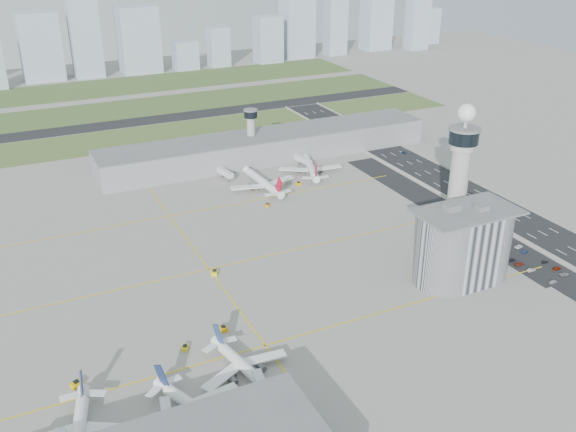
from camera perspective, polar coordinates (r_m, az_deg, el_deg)
name	(u,v)px	position (r m, az deg, el deg)	size (l,w,h in m)	color
ground	(325,281)	(266.64, 3.27, -5.78)	(1000.00, 1000.00, 0.00)	#9B9991
grass_strip_0	(143,137)	(455.70, -12.78, 6.90)	(480.00, 50.00, 0.08)	#516630
grass_strip_1	(119,110)	(526.37, -14.77, 9.08)	(480.00, 60.00, 0.08)	#435629
grass_strip_2	(100,88)	(602.90, -16.38, 10.84)	(480.00, 70.00, 0.08)	#3E5729
runway	(130,123)	(490.40, -13.83, 8.06)	(480.00, 22.00, 0.10)	black
highway	(533,228)	(331.96, 20.98, -1.03)	(28.00, 500.00, 0.10)	black
barrier_left	(511,233)	(322.30, 19.25, -1.42)	(0.60, 500.00, 1.20)	#9E9E99
barrier_right	(555,222)	(341.50, 22.64, -0.49)	(0.60, 500.00, 1.20)	#9E9E99
landside_road	(509,247)	(309.11, 19.02, -2.65)	(18.00, 260.00, 0.08)	black
parking_lot	(525,260)	(300.53, 20.29, -3.66)	(20.00, 44.00, 0.10)	black
taxiway_line_h_0	(265,346)	(229.30, -2.04, -11.44)	(260.00, 0.60, 0.01)	yellow
taxiway_line_h_1	(209,269)	(276.76, -7.06, -4.72)	(260.00, 0.60, 0.01)	yellow
taxiway_line_h_2	(169,216)	(328.35, -10.50, -0.01)	(260.00, 0.60, 0.01)	yellow
taxiway_line_v	(209,269)	(276.76, -7.06, -4.72)	(0.60, 260.00, 0.01)	yellow
control_tower	(460,169)	(295.78, 15.05, 4.08)	(14.00, 14.00, 64.50)	#ADAAA5
secondary_tower	(251,130)	(395.66, -3.30, 7.61)	(8.60, 8.60, 31.90)	#ADAAA5
admin_building	(463,245)	(270.69, 15.33, -2.51)	(42.00, 24.00, 33.50)	#B2B2B7
terminal_pier	(268,146)	(400.96, -1.83, 6.24)	(210.00, 32.00, 15.80)	gray
airplane_near_a	(77,429)	(198.57, -18.25, -17.57)	(40.50, 34.42, 11.34)	white
airplane_near_b	(198,404)	(199.57, -8.02, -16.21)	(38.06, 32.35, 10.66)	white
airplane_near_c	(246,363)	(213.26, -3.79, -12.88)	(38.11, 32.39, 10.67)	white
airplane_far_a	(262,177)	(355.28, -2.30, 3.48)	(45.73, 38.87, 12.80)	white
airplane_far_b	(310,162)	(378.14, 2.00, 4.80)	(44.56, 37.88, 12.48)	white
jet_bridge_near_2	(267,405)	(201.28, -1.88, -16.44)	(14.00, 3.00, 5.70)	silver
jet_bridge_far_0	(219,171)	(375.56, -6.14, 3.98)	(14.00, 3.00, 5.70)	silver
jet_bridge_far_1	(296,159)	(393.70, 0.73, 5.12)	(14.00, 3.00, 5.70)	silver
tug_0	(76,383)	(222.15, -18.29, -13.95)	(2.42, 3.51, 2.04)	#E6B602
tug_1	(223,328)	(237.29, -5.78, -9.89)	(2.23, 3.25, 1.89)	#DB9B04
tug_2	(185,347)	(229.69, -9.14, -11.44)	(2.14, 3.11, 1.81)	yellow
tug_3	(215,272)	(272.24, -6.54, -4.98)	(2.41, 3.51, 2.04)	yellow
tug_4	(267,205)	(333.84, -1.85, 1.01)	(1.99, 2.90, 1.69)	orange
tug_5	(299,183)	(361.02, 0.95, 2.92)	(2.25, 3.27, 1.90)	gold
car_lot_0	(553,282)	(286.09, 22.49, -5.41)	(1.44, 3.58, 1.22)	silver
car_lot_1	(531,270)	(291.66, 20.80, -4.51)	(1.40, 4.00, 1.32)	#9D9D9D
car_lot_2	(519,264)	(294.99, 19.86, -4.02)	(2.03, 4.41, 1.23)	maroon
car_lot_3	(512,260)	(297.42, 19.30, -3.70)	(1.59, 3.90, 1.13)	black
car_lot_4	(502,251)	(303.25, 18.48, -3.01)	(1.29, 3.21, 1.09)	navy
car_lot_5	(491,246)	(306.26, 17.57, -2.57)	(1.37, 3.92, 1.29)	silver
car_lot_6	(564,274)	(293.71, 23.34, -4.77)	(1.93, 4.18, 1.16)	gray
car_lot_7	(557,268)	(297.29, 22.80, -4.30)	(1.68, 4.14, 1.20)	maroon
car_lot_8	(545,262)	(300.82, 21.88, -3.80)	(1.28, 3.18, 1.08)	black
car_lot_9	(525,252)	(306.58, 20.33, -2.99)	(1.18, 3.38, 1.11)	#102149
car_lot_10	(519,246)	(310.16, 19.82, -2.56)	(2.02, 4.38, 1.22)	white
car_lot_11	(506,239)	(315.38, 18.77, -1.95)	(1.56, 3.83, 1.11)	#96999C
car_hw_1	(477,199)	(355.86, 16.48, 1.46)	(1.27, 3.63, 1.20)	black
car_hw_2	(404,153)	(417.79, 10.30, 5.55)	(1.81, 3.92, 1.09)	navy
car_hw_4	(335,129)	(460.45, 4.20, 7.71)	(1.54, 3.82, 1.30)	gray
skyline_bldg_7	(40,46)	(647.79, -21.18, 13.89)	(35.76, 28.61, 61.22)	#9EADC1
skyline_bldg_8	(84,32)	(645.39, -17.66, 15.35)	(26.33, 21.06, 83.39)	#9EADC1
skyline_bldg_9	(138,39)	(656.75, -13.15, 15.04)	(36.96, 29.57, 62.11)	#9EADC1
skyline_bldg_10	(185,55)	(662.18, -9.11, 13.93)	(23.01, 18.41, 27.75)	#9EADC1
skyline_bldg_11	(219,47)	(671.54, -6.19, 14.72)	(20.22, 16.18, 38.97)	#9EADC1
skyline_bldg_12	(268,39)	(688.63, -1.77, 15.43)	(26.14, 20.92, 46.89)	#9EADC1
skyline_bldg_13	(297,18)	(713.25, 0.80, 17.16)	(32.26, 25.81, 81.20)	#9EADC1
skyline_bldg_14	(336,23)	(728.31, 4.25, 16.77)	(21.59, 17.28, 68.75)	#9EADC1
skyline_bldg_15	(376,21)	(766.44, 7.85, 16.81)	(30.25, 24.20, 63.40)	#9EADC1
skyline_bldg_16	(418,17)	(774.18, 11.46, 16.95)	(23.04, 18.43, 71.56)	#9EADC1
skyline_bldg_17	(428,26)	(819.68, 12.34, 16.21)	(22.64, 18.11, 41.06)	#9EADC1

